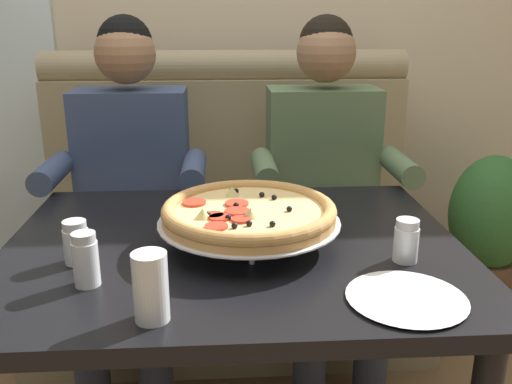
% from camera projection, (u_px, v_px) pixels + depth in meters
% --- Properties ---
extents(booth_bench, '(1.55, 0.78, 1.13)m').
position_uv_depth(booth_bench, '(229.00, 233.00, 2.31)').
color(booth_bench, '#998966').
rests_on(booth_bench, ground_plane).
extents(dining_table, '(1.11, 0.87, 0.74)m').
position_uv_depth(dining_table, '(234.00, 278.00, 1.38)').
color(dining_table, black).
rests_on(dining_table, ground_plane).
extents(diner_left, '(0.54, 0.64, 1.27)m').
position_uv_depth(diner_left, '(130.00, 182.00, 1.94)').
color(diner_left, '#2D3342').
rests_on(diner_left, ground_plane).
extents(diner_right, '(0.54, 0.64, 1.27)m').
position_uv_depth(diner_right, '(326.00, 178.00, 1.98)').
color(diner_right, '#2D3342').
rests_on(diner_right, ground_plane).
extents(pizza, '(0.44, 0.44, 0.11)m').
position_uv_depth(pizza, '(249.00, 213.00, 1.32)').
color(pizza, silver).
rests_on(pizza, dining_table).
extents(shaker_pepper_flakes, '(0.06, 0.06, 0.10)m').
position_uv_depth(shaker_pepper_flakes, '(406.00, 244.00, 1.23)').
color(shaker_pepper_flakes, white).
rests_on(shaker_pepper_flakes, dining_table).
extents(shaker_parmesan, '(0.05, 0.05, 0.11)m').
position_uv_depth(shaker_parmesan, '(86.00, 263.00, 1.12)').
color(shaker_parmesan, white).
rests_on(shaker_parmesan, dining_table).
extents(shaker_oregano, '(0.06, 0.06, 0.10)m').
position_uv_depth(shaker_oregano, '(76.00, 245.00, 1.23)').
color(shaker_oregano, white).
rests_on(shaker_oregano, dining_table).
extents(plate_near_left, '(0.24, 0.24, 0.02)m').
position_uv_depth(plate_near_left, '(407.00, 295.00, 1.07)').
color(plate_near_left, white).
rests_on(plate_near_left, dining_table).
extents(drinking_glass, '(0.06, 0.06, 0.13)m').
position_uv_depth(drinking_glass, '(151.00, 291.00, 0.99)').
color(drinking_glass, silver).
rests_on(drinking_glass, dining_table).
extents(patio_chair, '(0.40, 0.40, 0.86)m').
position_uv_depth(patio_chair, '(6.00, 150.00, 3.21)').
color(patio_chair, black).
rests_on(patio_chair, ground_plane).
extents(potted_plant, '(0.36, 0.36, 0.70)m').
position_uv_depth(potted_plant, '(490.00, 225.00, 2.44)').
color(potted_plant, brown).
rests_on(potted_plant, ground_plane).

